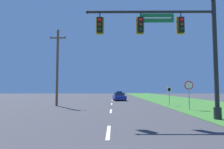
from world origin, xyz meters
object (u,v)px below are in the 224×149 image
object	(u,v)px
car_ahead	(119,97)
stop_sign	(189,89)
far_car	(119,93)
signal_mast	(179,44)
route_sign_post	(169,92)
utility_pole_near	(57,66)

from	to	relation	value
car_ahead	stop_sign	world-z (taller)	stop_sign
far_car	stop_sign	bearing A→B (deg)	-82.84
signal_mast	car_ahead	distance (m)	21.14
stop_sign	route_sign_post	distance (m)	4.57
stop_sign	utility_pole_near	distance (m)	13.69
route_sign_post	signal_mast	bearing A→B (deg)	-101.93
signal_mast	stop_sign	world-z (taller)	signal_mast
car_ahead	route_sign_post	xyz separation A→B (m)	(5.22, -10.48, 0.92)
signal_mast	stop_sign	bearing A→B (deg)	64.89
stop_sign	utility_pole_near	size ratio (longest dim) A/B	0.30
utility_pole_near	car_ahead	bearing A→B (deg)	56.65
stop_sign	route_sign_post	size ratio (longest dim) A/B	1.23
signal_mast	route_sign_post	size ratio (longest dim) A/B	4.00
signal_mast	far_car	bearing A→B (deg)	93.02
car_ahead	utility_pole_near	xyz separation A→B (m)	(-7.09, -10.78, 3.75)
far_car	signal_mast	bearing A→B (deg)	-86.98
signal_mast	route_sign_post	distance (m)	10.72
signal_mast	route_sign_post	bearing A→B (deg)	78.07
signal_mast	far_car	size ratio (longest dim) A/B	1.84
far_car	route_sign_post	bearing A→B (deg)	-82.66
signal_mast	utility_pole_near	xyz separation A→B (m)	(-10.19, 9.76, -0.23)
signal_mast	stop_sign	xyz separation A→B (m)	(2.59, 5.52, -2.72)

